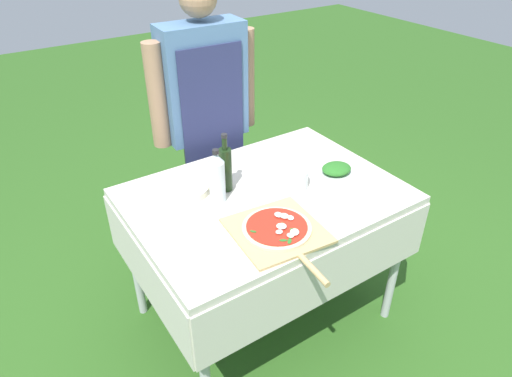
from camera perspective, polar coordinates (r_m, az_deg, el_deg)
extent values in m
plane|color=#2D5B1E|center=(2.57, 0.93, -15.25)|extent=(12.00, 12.00, 0.00)
cube|color=beige|center=(2.07, 1.12, -0.95)|extent=(1.20, 0.87, 0.04)
cube|color=beige|center=(1.90, 8.72, -11.07)|extent=(1.20, 0.01, 0.28)
cube|color=beige|center=(2.47, -4.70, 0.73)|extent=(1.20, 0.01, 0.28)
cube|color=beige|center=(1.96, -13.85, -10.22)|extent=(0.01, 0.87, 0.28)
cube|color=beige|center=(2.49, 12.56, 0.32)|extent=(0.01, 0.87, 0.28)
cylinder|color=#B7B7BC|center=(1.91, -6.49, -21.32)|extent=(0.04, 0.04, 0.75)
cylinder|color=#B7B7BC|center=(2.40, 17.07, -8.88)|extent=(0.04, 0.04, 0.75)
cylinder|color=#B7B7BC|center=(2.40, -15.04, -8.52)|extent=(0.04, 0.04, 0.75)
cylinder|color=#B7B7BC|center=(2.81, 5.76, -0.65)|extent=(0.04, 0.04, 0.75)
cylinder|color=#4C4C51|center=(2.78, -4.24, -0.32)|extent=(0.12, 0.12, 0.80)
cylinder|color=#4C4C51|center=(2.72, -7.20, -1.25)|extent=(0.12, 0.12, 0.80)
cube|color=#4C7099|center=(2.43, -6.61, 13.07)|extent=(0.44, 0.20, 0.60)
cube|color=navy|center=(2.44, -5.27, 7.43)|extent=(0.35, 0.03, 0.87)
cylinder|color=#A37A5B|center=(2.55, -1.27, 13.57)|extent=(0.09, 0.09, 0.53)
cylinder|color=#A37A5B|center=(2.36, -12.26, 11.19)|extent=(0.09, 0.09, 0.53)
cube|color=tan|center=(1.83, 2.60, -5.25)|extent=(0.38, 0.38, 0.01)
cylinder|color=tan|center=(1.66, 7.22, -10.06)|extent=(0.04, 0.17, 0.02)
cylinder|color=beige|center=(1.82, 2.61, -4.95)|extent=(0.28, 0.28, 0.01)
cylinder|color=#B22819|center=(1.81, 2.61, -4.74)|extent=(0.24, 0.24, 0.00)
ellipsoid|color=white|center=(1.85, 3.55, -3.44)|extent=(0.04, 0.05, 0.02)
ellipsoid|color=white|center=(1.85, 4.35, -3.67)|extent=(0.04, 0.04, 0.01)
ellipsoid|color=white|center=(1.77, 4.84, -5.45)|extent=(0.05, 0.06, 0.02)
ellipsoid|color=white|center=(1.86, 2.82, -3.30)|extent=(0.04, 0.04, 0.02)
ellipsoid|color=white|center=(1.77, 2.92, -5.44)|extent=(0.03, 0.03, 0.01)
ellipsoid|color=white|center=(1.80, 3.20, -4.73)|extent=(0.05, 0.05, 0.02)
ellipsoid|color=white|center=(1.76, 4.32, -5.87)|extent=(0.03, 0.03, 0.01)
ellipsoid|color=#286B23|center=(1.82, 3.49, -4.55)|extent=(0.02, 0.04, 0.00)
ellipsoid|color=#286B23|center=(1.78, -0.35, -5.38)|extent=(0.03, 0.03, 0.00)
ellipsoid|color=#286B23|center=(1.74, 4.21, -6.56)|extent=(0.04, 0.04, 0.00)
ellipsoid|color=#286B23|center=(1.79, 4.75, -5.11)|extent=(0.04, 0.03, 0.00)
ellipsoid|color=#286B23|center=(1.74, 3.43, -6.48)|extent=(0.03, 0.03, 0.00)
cylinder|color=black|center=(2.03, -3.83, 2.35)|extent=(0.06, 0.06, 0.20)
cylinder|color=black|center=(1.97, -3.97, 5.64)|extent=(0.02, 0.02, 0.06)
cylinder|color=#232326|center=(1.95, -4.01, 6.59)|extent=(0.03, 0.03, 0.02)
cylinder|color=silver|center=(1.96, -4.87, 0.83)|extent=(0.07, 0.07, 0.19)
cone|color=silver|center=(1.90, -5.03, 3.82)|extent=(0.07, 0.07, 0.04)
cylinder|color=#232326|center=(1.89, -5.07, 4.61)|extent=(0.03, 0.03, 0.02)
cube|color=silver|center=(2.23, 9.97, 1.87)|extent=(0.19, 0.17, 0.01)
ellipsoid|color=#286B23|center=(2.22, 10.03, 2.46)|extent=(0.16, 0.14, 0.05)
cylinder|color=silver|center=(2.08, 4.24, 1.34)|extent=(0.17, 0.17, 0.09)
cylinder|color=beige|center=(2.10, -9.18, -0.14)|extent=(0.26, 0.26, 0.00)
cylinder|color=beige|center=(2.10, -9.19, -0.03)|extent=(0.26, 0.26, 0.00)
cylinder|color=beige|center=(2.10, -9.21, 0.09)|extent=(0.26, 0.26, 0.00)
cylinder|color=beige|center=(2.09, -9.22, 0.20)|extent=(0.26, 0.26, 0.00)
cylinder|color=beige|center=(2.09, -9.23, 0.32)|extent=(0.26, 0.26, 0.00)
cylinder|color=beige|center=(2.09, -9.24, 0.43)|extent=(0.26, 0.26, 0.00)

